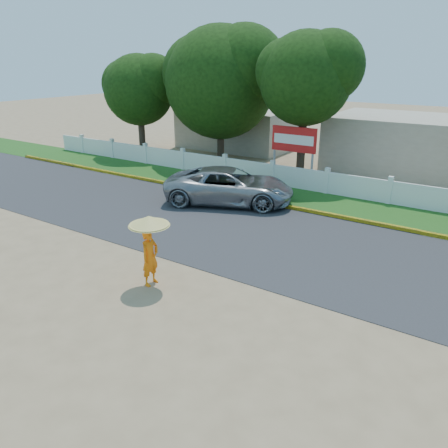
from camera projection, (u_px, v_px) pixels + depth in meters
name	position (u px, v px, depth m)	size (l,w,h in m)	color
ground	(187.00, 285.00, 12.95)	(120.00, 120.00, 0.00)	#9E8460
road	(260.00, 236.00, 16.46)	(60.00, 7.00, 0.02)	#38383A
grass_verge	(314.00, 201.00, 20.55)	(60.00, 3.50, 0.03)	#2D601E
curb	(299.00, 209.00, 19.20)	(40.00, 0.18, 0.16)	yellow
fence	(327.00, 183.00, 21.49)	(40.00, 0.10, 1.10)	silver
building_near	(422.00, 146.00, 24.88)	(10.00, 6.00, 3.20)	#B7AD99
building_far	(237.00, 129.00, 32.42)	(8.00, 5.00, 2.80)	#B7AD99
vehicle	(229.00, 186.00, 20.01)	(2.69, 5.83, 1.62)	gray
monk_with_parasol	(150.00, 240.00, 12.51)	(1.19, 1.19, 2.16)	orange
billboard	(294.00, 142.00, 23.00)	(2.50, 0.13, 2.95)	gray
tree_row	(399.00, 79.00, 21.14)	(35.56, 8.13, 9.76)	#473828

